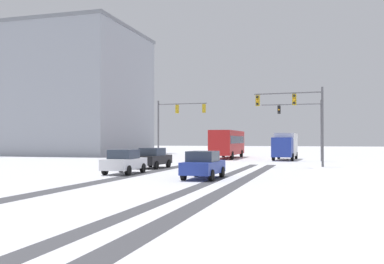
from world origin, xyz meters
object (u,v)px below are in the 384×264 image
(car_blue_third, at_px, (203,165))
(bus_oncoming, at_px, (228,142))
(traffic_signal_far_right, at_px, (304,119))
(car_white_second, at_px, (124,162))
(car_black_lead, at_px, (153,158))
(office_building_far_left_block, at_px, (70,93))
(box_truck_delivery, at_px, (285,145))
(traffic_signal_near_right, at_px, (298,111))
(traffic_signal_far_left, at_px, (175,118))

(car_blue_third, relative_size, bus_oncoming, 0.37)
(traffic_signal_far_right, relative_size, car_blue_third, 1.57)
(car_white_second, bearing_deg, car_black_lead, 92.72)
(traffic_signal_far_right, relative_size, bus_oncoming, 0.59)
(car_blue_third, distance_m, office_building_far_left_block, 47.57)
(car_white_second, height_order, car_blue_third, same)
(car_black_lead, bearing_deg, car_white_second, -87.28)
(car_black_lead, distance_m, car_white_second, 5.97)
(traffic_signal_far_right, xyz_separation_m, bus_oncoming, (-9.31, 4.67, -2.46))
(car_blue_third, bearing_deg, box_truck_delivery, 83.65)
(traffic_signal_near_right, relative_size, box_truck_delivery, 0.87)
(traffic_signal_far_left, xyz_separation_m, car_black_lead, (1.97, -11.36, -3.81))
(traffic_signal_far_left, distance_m, traffic_signal_near_right, 15.30)
(car_black_lead, bearing_deg, traffic_signal_near_right, 17.64)
(traffic_signal_far_left, height_order, car_white_second, traffic_signal_far_left)
(traffic_signal_far_right, height_order, car_white_second, traffic_signal_far_right)
(traffic_signal_near_right, height_order, car_black_lead, traffic_signal_near_right)
(office_building_far_left_block, bearing_deg, car_white_second, -53.02)
(bus_oncoming, bearing_deg, office_building_far_left_block, 165.33)
(traffic_signal_far_left, distance_m, bus_oncoming, 9.95)
(traffic_signal_near_right, distance_m, car_black_lead, 12.35)
(car_black_lead, xyz_separation_m, car_blue_third, (6.31, -8.06, 0.00))
(traffic_signal_far_right, bearing_deg, car_black_lead, -126.30)
(car_blue_third, bearing_deg, traffic_signal_far_right, 77.93)
(traffic_signal_near_right, xyz_separation_m, office_building_far_left_block, (-35.77, 23.49, 4.95))
(car_blue_third, height_order, box_truck_delivery, box_truck_delivery)
(car_black_lead, bearing_deg, traffic_signal_far_left, 99.84)
(car_black_lead, bearing_deg, bus_oncoming, 84.26)
(traffic_signal_far_right, bearing_deg, box_truck_delivery, 135.12)
(car_blue_third, xyz_separation_m, box_truck_delivery, (2.85, 25.63, 0.82))
(car_black_lead, bearing_deg, office_building_far_left_block, 132.26)
(traffic_signal_near_right, bearing_deg, car_blue_third, -112.83)
(bus_oncoming, height_order, office_building_far_left_block, office_building_far_left_block)
(traffic_signal_near_right, bearing_deg, traffic_signal_far_left, 149.36)
(traffic_signal_near_right, bearing_deg, car_black_lead, -162.36)
(car_blue_third, height_order, office_building_far_left_block, office_building_far_left_block)
(traffic_signal_near_right, distance_m, bus_oncoming, 19.09)
(car_black_lead, distance_m, office_building_far_left_block, 37.58)
(box_truck_delivery, bearing_deg, traffic_signal_far_right, -44.88)
(car_black_lead, bearing_deg, traffic_signal_far_right, 53.70)
(traffic_signal_far_right, bearing_deg, traffic_signal_far_left, -163.03)
(car_white_second, xyz_separation_m, box_truck_delivery, (8.87, 23.54, 0.82))
(car_blue_third, relative_size, office_building_far_left_block, 0.19)
(car_blue_third, distance_m, box_truck_delivery, 25.80)
(traffic_signal_far_right, xyz_separation_m, box_truck_delivery, (-2.17, 2.16, -2.81))
(traffic_signal_far_right, relative_size, traffic_signal_near_right, 1.00)
(office_building_far_left_block, bearing_deg, bus_oncoming, -14.67)
(traffic_signal_far_left, bearing_deg, bus_oncoming, 65.44)
(traffic_signal_near_right, bearing_deg, car_white_second, -138.90)
(box_truck_delivery, distance_m, office_building_far_left_block, 35.92)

